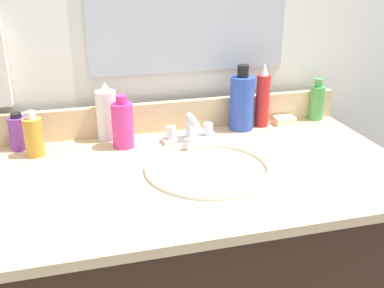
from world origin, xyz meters
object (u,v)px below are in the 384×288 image
at_px(bottle_cream_purple, 19,133).
at_px(bottle_oil_amber, 34,136).
at_px(bottle_spray_red, 263,98).
at_px(bottle_shampoo_blue, 242,102).
at_px(faucet, 190,132).
at_px(soap_bar, 284,120).
at_px(bottle_lotion_white, 107,114).
at_px(bottle_soap_pink, 123,124).
at_px(bottle_toner_green, 317,102).

relative_size(bottle_cream_purple, bottle_oil_amber, 0.84).
height_order(bottle_cream_purple, bottle_spray_red, bottle_spray_red).
xyz_separation_m(bottle_spray_red, bottle_shampoo_blue, (-0.07, -0.01, -0.00)).
xyz_separation_m(faucet, soap_bar, (0.33, 0.06, -0.02)).
bearing_deg(bottle_cream_purple, bottle_lotion_white, 2.43).
xyz_separation_m(bottle_lotion_white, bottle_soap_pink, (0.04, -0.07, -0.01)).
distance_m(bottle_cream_purple, bottle_oil_amber, 0.07).
bearing_deg(bottle_toner_green, bottle_soap_pink, -173.31).
xyz_separation_m(bottle_soap_pink, soap_bar, (0.52, 0.06, -0.05)).
xyz_separation_m(bottle_soap_pink, bottle_toner_green, (0.64, 0.07, -0.01)).
relative_size(faucet, soap_bar, 2.50).
bearing_deg(soap_bar, bottle_lotion_white, 178.77).
relative_size(bottle_oil_amber, soap_bar, 1.94).
bearing_deg(faucet, bottle_spray_red, 15.58).
height_order(bottle_cream_purple, bottle_lotion_white, bottle_lotion_white).
bearing_deg(bottle_lotion_white, bottle_oil_amber, -161.32).
xyz_separation_m(bottle_cream_purple, bottle_toner_green, (0.91, 0.02, 0.01)).
distance_m(bottle_soap_pink, bottle_toner_green, 0.64).
distance_m(bottle_cream_purple, bottle_shampoo_blue, 0.65).
distance_m(bottle_lotion_white, bottle_soap_pink, 0.08).
bearing_deg(bottle_toner_green, faucet, -169.34).
height_order(bottle_lotion_white, bottle_soap_pink, bottle_lotion_white).
distance_m(bottle_lotion_white, bottle_shampoo_blue, 0.40).
height_order(faucet, bottle_cream_purple, bottle_cream_purple).
xyz_separation_m(bottle_shampoo_blue, bottle_oil_amber, (-0.60, -0.05, -0.03)).
relative_size(faucet, bottle_spray_red, 0.80).
relative_size(bottle_shampoo_blue, bottle_oil_amber, 1.60).
bearing_deg(bottle_cream_purple, faucet, -8.06).
distance_m(bottle_shampoo_blue, soap_bar, 0.17).
relative_size(bottle_toner_green, soap_bar, 2.10).
xyz_separation_m(bottle_toner_green, soap_bar, (-0.12, -0.02, -0.05)).
height_order(bottle_lotion_white, bottle_toner_green, bottle_lotion_white).
distance_m(faucet, bottle_shampoo_blue, 0.20).
relative_size(bottle_lotion_white, bottle_shampoo_blue, 0.86).
bearing_deg(bottle_soap_pink, bottle_shampoo_blue, 7.86).
height_order(bottle_lotion_white, bottle_shampoo_blue, bottle_shampoo_blue).
distance_m(bottle_spray_red, bottle_shampoo_blue, 0.07).
relative_size(bottle_cream_purple, bottle_lotion_white, 0.61).
bearing_deg(soap_bar, faucet, -168.74).
relative_size(bottle_soap_pink, soap_bar, 2.32).
distance_m(bottle_spray_red, soap_bar, 0.11).
height_order(bottle_spray_red, bottle_shampoo_blue, bottle_spray_red).
height_order(bottle_spray_red, bottle_soap_pink, bottle_spray_red).
xyz_separation_m(faucet, bottle_cream_purple, (-0.47, 0.07, 0.02)).
bearing_deg(soap_bar, bottle_toner_green, 9.01).
xyz_separation_m(faucet, bottle_toner_green, (0.45, 0.08, 0.03)).
bearing_deg(bottle_soap_pink, bottle_oil_amber, 179.95).
height_order(faucet, bottle_spray_red, bottle_spray_red).
height_order(bottle_oil_amber, soap_bar, bottle_oil_amber).
xyz_separation_m(faucet, bottle_soap_pink, (-0.19, 0.01, 0.04)).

